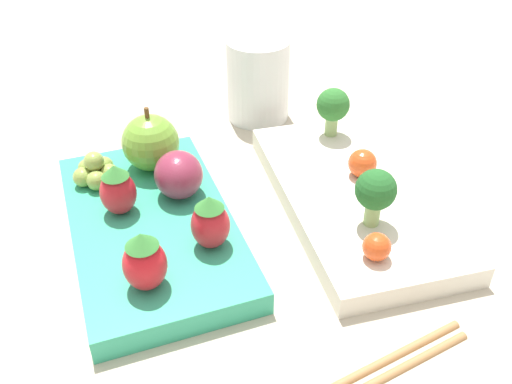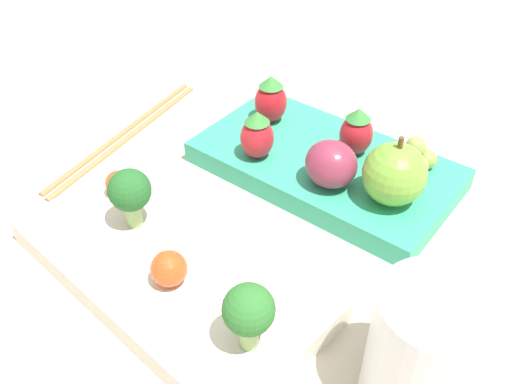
# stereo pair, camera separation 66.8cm
# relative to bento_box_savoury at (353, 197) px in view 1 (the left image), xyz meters

# --- Properties ---
(ground_plane) EXTENTS (4.00, 4.00, 0.00)m
(ground_plane) POSITION_rel_bento_box_savoury_xyz_m (0.01, -0.08, -0.01)
(ground_plane) COLOR #BCB29E
(bento_box_savoury) EXTENTS (0.23, 0.12, 0.02)m
(bento_box_savoury) POSITION_rel_bento_box_savoury_xyz_m (0.00, 0.00, 0.00)
(bento_box_savoury) COLOR silver
(bento_box_savoury) RESTS_ON ground_plane
(bento_box_fruit) EXTENTS (0.23, 0.14, 0.02)m
(bento_box_fruit) POSITION_rel_bento_box_savoury_xyz_m (-0.00, -0.17, 0.00)
(bento_box_fruit) COLOR #33A87F
(bento_box_fruit) RESTS_ON ground_plane
(broccoli_floret_0) EXTENTS (0.03, 0.03, 0.05)m
(broccoli_floret_0) POSITION_rel_bento_box_savoury_xyz_m (0.05, -0.01, 0.04)
(broccoli_floret_0) COLOR #93B770
(broccoli_floret_0) RESTS_ON bento_box_savoury
(broccoli_floret_1) EXTENTS (0.03, 0.03, 0.05)m
(broccoli_floret_1) POSITION_rel_bento_box_savoury_xyz_m (-0.09, 0.01, 0.04)
(broccoli_floret_1) COLOR #93B770
(broccoli_floret_1) RESTS_ON bento_box_savoury
(cherry_tomato_0) EXTENTS (0.02, 0.02, 0.02)m
(cherry_tomato_0) POSITION_rel_bento_box_savoury_xyz_m (0.08, -0.02, 0.02)
(cherry_tomato_0) COLOR #DB4C1E
(cherry_tomato_0) RESTS_ON bento_box_savoury
(cherry_tomato_1) EXTENTS (0.02, 0.02, 0.02)m
(cherry_tomato_1) POSITION_rel_bento_box_savoury_xyz_m (-0.02, 0.01, 0.02)
(cherry_tomato_1) COLOR #DB4C1E
(cherry_tomato_1) RESTS_ON bento_box_savoury
(apple) EXTENTS (0.05, 0.05, 0.06)m
(apple) POSITION_rel_bento_box_savoury_xyz_m (-0.07, -0.16, 0.03)
(apple) COLOR #70A838
(apple) RESTS_ON bento_box_fruit
(strawberry_0) EXTENTS (0.03, 0.03, 0.05)m
(strawberry_0) POSITION_rel_bento_box_savoury_xyz_m (0.07, -0.18, 0.03)
(strawberry_0) COLOR red
(strawberry_0) RESTS_ON bento_box_fruit
(strawberry_1) EXTENTS (0.03, 0.03, 0.04)m
(strawberry_1) POSITION_rel_bento_box_savoury_xyz_m (-0.02, -0.19, 0.03)
(strawberry_1) COLOR red
(strawberry_1) RESTS_ON bento_box_fruit
(strawberry_2) EXTENTS (0.03, 0.03, 0.04)m
(strawberry_2) POSITION_rel_bento_box_savoury_xyz_m (0.04, -0.13, 0.03)
(strawberry_2) COLOR red
(strawberry_2) RESTS_ON bento_box_fruit
(plum) EXTENTS (0.04, 0.04, 0.04)m
(plum) POSITION_rel_bento_box_savoury_xyz_m (-0.03, -0.14, 0.03)
(plum) COLOR #892D47
(plum) RESTS_ON bento_box_fruit
(grape_cluster) EXTENTS (0.04, 0.04, 0.03)m
(grape_cluster) POSITION_rel_bento_box_savoury_xyz_m (-0.06, -0.21, 0.02)
(grape_cluster) COLOR #8EA84C
(grape_cluster) RESTS_ON bento_box_fruit
(drinking_cup) EXTENTS (0.06, 0.06, 0.08)m
(drinking_cup) POSITION_rel_bento_box_savoury_xyz_m (-0.17, -0.04, 0.03)
(drinking_cup) COLOR white
(drinking_cup) RESTS_ON ground_plane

